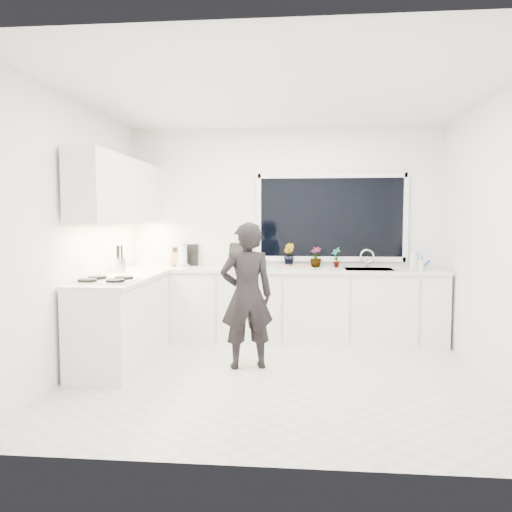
# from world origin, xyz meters

# --- Properties ---
(floor) EXTENTS (4.00, 3.50, 0.02)m
(floor) POSITION_xyz_m (0.00, 0.00, -0.01)
(floor) COLOR beige
(floor) RESTS_ON ground
(wall_back) EXTENTS (4.00, 0.02, 2.70)m
(wall_back) POSITION_xyz_m (0.00, 1.76, 1.35)
(wall_back) COLOR white
(wall_back) RESTS_ON ground
(wall_left) EXTENTS (0.02, 3.50, 2.70)m
(wall_left) POSITION_xyz_m (-2.01, 0.00, 1.35)
(wall_left) COLOR white
(wall_left) RESTS_ON ground
(wall_right) EXTENTS (0.02, 3.50, 2.70)m
(wall_right) POSITION_xyz_m (2.01, 0.00, 1.35)
(wall_right) COLOR white
(wall_right) RESTS_ON ground
(ceiling) EXTENTS (4.00, 3.50, 0.02)m
(ceiling) POSITION_xyz_m (0.00, 0.00, 2.71)
(ceiling) COLOR white
(ceiling) RESTS_ON wall_back
(window) EXTENTS (1.80, 0.02, 1.00)m
(window) POSITION_xyz_m (0.60, 1.73, 1.55)
(window) COLOR black
(window) RESTS_ON wall_back
(base_cabinets_back) EXTENTS (3.92, 0.58, 0.88)m
(base_cabinets_back) POSITION_xyz_m (0.00, 1.45, 0.44)
(base_cabinets_back) COLOR white
(base_cabinets_back) RESTS_ON floor
(base_cabinets_left) EXTENTS (0.58, 1.60, 0.88)m
(base_cabinets_left) POSITION_xyz_m (-1.67, 0.35, 0.44)
(base_cabinets_left) COLOR white
(base_cabinets_left) RESTS_ON floor
(countertop_back) EXTENTS (3.94, 0.62, 0.04)m
(countertop_back) POSITION_xyz_m (0.00, 1.44, 0.90)
(countertop_back) COLOR silver
(countertop_back) RESTS_ON base_cabinets_back
(countertop_left) EXTENTS (0.62, 1.60, 0.04)m
(countertop_left) POSITION_xyz_m (-1.67, 0.35, 0.90)
(countertop_left) COLOR silver
(countertop_left) RESTS_ON base_cabinets_left
(upper_cabinets) EXTENTS (0.34, 2.10, 0.70)m
(upper_cabinets) POSITION_xyz_m (-1.79, 0.70, 1.85)
(upper_cabinets) COLOR white
(upper_cabinets) RESTS_ON wall_left
(sink) EXTENTS (0.58, 0.42, 0.14)m
(sink) POSITION_xyz_m (1.05, 1.45, 0.87)
(sink) COLOR silver
(sink) RESTS_ON countertop_back
(faucet) EXTENTS (0.03, 0.03, 0.22)m
(faucet) POSITION_xyz_m (1.05, 1.65, 1.03)
(faucet) COLOR silver
(faucet) RESTS_ON countertop_back
(stovetop) EXTENTS (0.56, 0.48, 0.03)m
(stovetop) POSITION_xyz_m (-1.69, -0.00, 0.94)
(stovetop) COLOR black
(stovetop) RESTS_ON countertop_left
(person) EXTENTS (0.63, 0.50, 1.50)m
(person) POSITION_xyz_m (-0.33, 0.30, 0.75)
(person) COLOR black
(person) RESTS_ON floor
(pizza_tray) EXTENTS (0.45, 0.36, 0.03)m
(pizza_tray) POSITION_xyz_m (0.14, 1.42, 0.94)
(pizza_tray) COLOR silver
(pizza_tray) RESTS_ON countertop_back
(pizza) EXTENTS (0.41, 0.32, 0.01)m
(pizza) POSITION_xyz_m (0.14, 1.42, 0.95)
(pizza) COLOR red
(pizza) RESTS_ON pizza_tray
(watering_can) EXTENTS (0.16, 0.16, 0.13)m
(watering_can) POSITION_xyz_m (1.66, 1.61, 0.98)
(watering_can) COLOR blue
(watering_can) RESTS_ON countertop_back
(paper_towel_roll) EXTENTS (0.12, 0.12, 0.26)m
(paper_towel_roll) POSITION_xyz_m (-1.30, 1.55, 1.05)
(paper_towel_roll) COLOR silver
(paper_towel_roll) RESTS_ON countertop_back
(knife_block) EXTENTS (0.15, 0.13, 0.22)m
(knife_block) POSITION_xyz_m (-1.38, 1.59, 1.03)
(knife_block) COLOR olive
(knife_block) RESTS_ON countertop_back
(utensil_crock) EXTENTS (0.15, 0.15, 0.16)m
(utensil_crock) POSITION_xyz_m (-1.85, 0.80, 1.00)
(utensil_crock) COLOR #B7B7BC
(utensil_crock) RESTS_ON countertop_left
(picture_frame_large) EXTENTS (0.22, 0.03, 0.28)m
(picture_frame_large) POSITION_xyz_m (-1.23, 1.69, 1.06)
(picture_frame_large) COLOR black
(picture_frame_large) RESTS_ON countertop_back
(picture_frame_small) EXTENTS (0.24, 0.12, 0.30)m
(picture_frame_small) POSITION_xyz_m (-0.61, 1.69, 1.07)
(picture_frame_small) COLOR black
(picture_frame_small) RESTS_ON countertop_back
(herb_plants) EXTENTS (0.78, 0.21, 0.30)m
(herb_plants) POSITION_xyz_m (0.31, 1.61, 1.06)
(herb_plants) COLOR #26662D
(herb_plants) RESTS_ON countertop_back
(soap_bottles) EXTENTS (0.20, 0.14, 0.27)m
(soap_bottles) POSITION_xyz_m (1.57, 1.30, 1.04)
(soap_bottles) COLOR #D8BF66
(soap_bottles) RESTS_ON countertop_back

